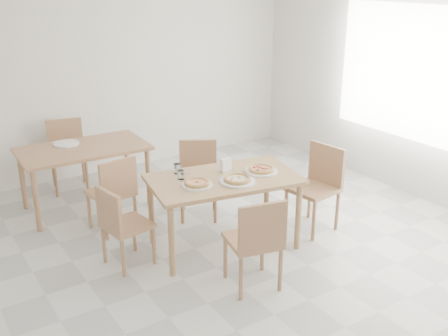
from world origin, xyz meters
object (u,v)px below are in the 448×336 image
plate_pepperoni (261,171)px  second_table (83,154)px  chair_north (198,173)px  pizza_pepperoni (261,169)px  chair_back_n (67,150)px  plate_empty (66,144)px  chair_south (257,238)px  chair_east (318,181)px  pizza_margherita (197,183)px  plate_margherita (197,185)px  chair_back_s (114,189)px  main_table (224,185)px  tumbler_a (177,169)px  tumbler_b (181,175)px  pizza_mushroom (237,179)px  chair_west (120,222)px  plate_mushroom (237,181)px  napkin_holder (226,165)px

plate_pepperoni → second_table: bearing=125.4°
chair_north → pizza_pepperoni: chair_north is taller
chair_back_n → plate_empty: bearing=-94.2°
chair_south → chair_east: bearing=-141.8°
pizza_margherita → plate_empty: size_ratio=0.89×
plate_margherita → plate_pepperoni: (0.73, -0.04, 0.00)m
chair_north → chair_back_s: bearing=-154.7°
main_table → chair_back_n: chair_back_n is taller
main_table → plate_margherita: plate_margherita is taller
chair_north → plate_pepperoni: chair_north is taller
plate_pepperoni → pizza_pepperoni: 0.02m
chair_south → chair_back_n: chair_back_n is taller
main_table → tumbler_a: size_ratio=16.04×
chair_south → chair_east: size_ratio=0.95×
chair_east → tumbler_b: (-1.46, 0.38, 0.26)m
main_table → tumbler_a: (-0.33, 0.35, 0.13)m
chair_east → second_table: chair_east is taller
pizza_mushroom → tumbler_a: (-0.37, 0.52, 0.02)m
chair_north → chair_back_s: (-0.98, 0.08, -0.00)m
tumbler_b → pizza_margherita: bearing=-79.2°
plate_margherita → pizza_pepperoni: pizza_pepperoni is taller
tumbler_b → pizza_pepperoni: bearing=-19.4°
plate_margherita → chair_west: bearing=161.9°
chair_south → plate_margherita: chair_south is taller
pizza_margherita → chair_east: bearing=-5.9°
chair_east → plate_mushroom: size_ratio=2.66×
second_table → chair_north: bearing=-38.9°
plate_margherita → second_table: size_ratio=0.20×
chair_south → plate_pepperoni: chair_south is taller
chair_south → tumbler_b: (-0.18, 1.01, 0.29)m
plate_mushroom → second_table: 2.05m
plate_pepperoni → tumbler_b: tumbler_b is taller
plate_pepperoni → plate_empty: same height
main_table → pizza_pepperoni: pizza_pepperoni is taller
plate_pepperoni → tumbler_b: size_ratio=3.66×
chair_west → tumbler_a: bearing=-85.9°
chair_north → pizza_pepperoni: bearing=-45.7°
chair_back_s → pizza_margherita: bearing=109.0°
chair_south → napkin_holder: size_ratio=6.15×
chair_south → chair_east: (1.28, 0.63, 0.03)m
plate_margherita → plate_pepperoni: size_ratio=0.88×
chair_west → chair_east: bearing=-109.3°
tumbler_a → chair_north: bearing=41.8°
plate_pepperoni → tumbler_a: (-0.73, 0.43, 0.04)m
plate_mushroom → pizza_margherita: pizza_margherita is taller
plate_mushroom → tumbler_b: size_ratio=3.82×
chair_back_s → chair_back_n: 1.51m
plate_margherita → chair_back_n: chair_back_n is taller
chair_east → pizza_mushroom: size_ratio=3.35×
chair_north → plate_mushroom: size_ratio=2.49×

